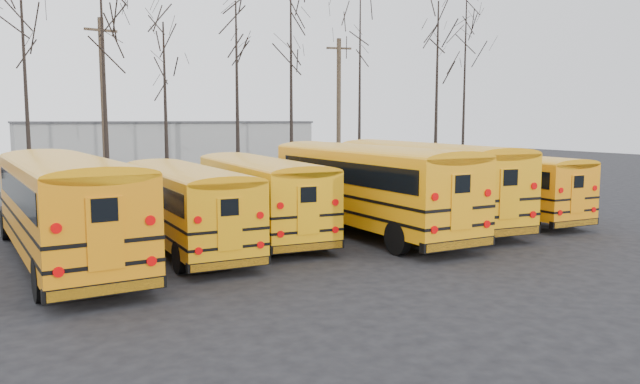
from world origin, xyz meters
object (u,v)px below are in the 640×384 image
bus_f (494,179)px  bus_e (421,175)px  bus_a (65,200)px  bus_c (259,189)px  bus_b (185,199)px  utility_pole_right (339,109)px  utility_pole_left (104,109)px  bus_d (365,181)px

bus_f → bus_e: bearing=176.7°
bus_a → bus_c: bearing=10.5°
bus_b → utility_pole_right: bearing=47.9°
bus_f → utility_pole_left: utility_pole_left is taller
bus_b → utility_pole_left: bearing=92.0°
bus_c → bus_f: bearing=-0.8°
bus_c → utility_pole_left: 12.96m
bus_f → utility_pole_left: size_ratio=1.10×
utility_pole_left → bus_d: bearing=-72.9°
bus_e → bus_b: bearing=-172.4°
bus_a → bus_e: bus_e is taller
bus_d → utility_pole_right: 19.07m
bus_b → bus_e: (10.10, 0.57, 0.33)m
utility_pole_left → utility_pole_right: (15.63, 3.30, 0.14)m
utility_pole_left → utility_pole_right: bearing=1.2°
utility_pole_left → bus_f: bearing=-53.5°
bus_b → bus_a: bearing=-171.1°
bus_e → utility_pole_left: utility_pole_left is taller
bus_a → bus_b: size_ratio=1.17×
bus_c → bus_e: bearing=-0.5°
utility_pole_right → utility_pole_left: bearing=-154.3°
bus_c → bus_a: bearing=-162.3°
bus_e → bus_c: bearing=179.8°
bus_f → utility_pole_right: 16.73m
bus_a → bus_e: size_ratio=0.97×
bus_c → utility_pole_left: utility_pole_left is taller
bus_e → utility_pole_left: bearing=133.7°
bus_c → bus_e: bus_e is taller
bus_d → utility_pole_right: bearing=62.6°
bus_b → bus_d: bus_d is taller
bus_a → utility_pole_left: 14.49m
bus_b → bus_f: (13.79, 0.22, 0.02)m
bus_d → bus_f: size_ratio=1.18×
utility_pole_right → bus_a: bearing=-124.3°
bus_a → bus_c: (6.83, 1.66, -0.21)m
bus_d → utility_pole_left: utility_pole_left is taller
bus_b → utility_pole_left: (-0.29, 13.25, 3.14)m
bus_a → bus_d: 10.56m
utility_pole_right → bus_c: bearing=-114.6°
bus_e → utility_pole_right: 17.08m
bus_d → bus_a: bearing=-179.1°
bus_e → bus_a: bearing=-171.1°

